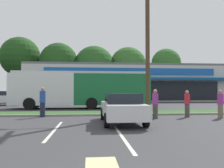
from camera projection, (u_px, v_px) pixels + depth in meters
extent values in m
cube|color=#2D5B23|center=(96.00, 113.00, 16.01)|extent=(56.00, 2.20, 0.12)
cube|color=gray|center=(97.00, 115.00, 14.79)|extent=(56.00, 0.24, 0.12)
cube|color=silver|center=(55.00, 130.00, 9.50)|extent=(0.12, 4.80, 0.01)
cube|color=silver|center=(122.00, 137.00, 8.11)|extent=(0.12, 4.80, 0.01)
cube|color=beige|center=(102.00, 168.00, 4.82)|extent=(0.70, 1.60, 0.01)
cube|color=beige|center=(125.00, 84.00, 39.05)|extent=(29.72, 12.94, 5.18)
cube|color=black|center=(132.00, 91.00, 32.55)|extent=(24.96, 0.08, 2.69)
cube|color=#0F4C8C|center=(132.00, 79.00, 31.93)|extent=(27.94, 1.40, 0.35)
cube|color=#1959AD|center=(132.00, 71.00, 32.58)|extent=(23.78, 0.16, 0.93)
cube|color=slate|center=(125.00, 68.00, 39.13)|extent=(29.72, 12.94, 0.30)
cylinder|color=#473323|center=(20.00, 85.00, 46.94)|extent=(0.44, 0.44, 5.36)
sphere|color=#1E4719|center=(20.00, 57.00, 47.10)|extent=(7.93, 7.93, 7.93)
cylinder|color=#473323|center=(58.00, 87.00, 46.65)|extent=(0.44, 0.44, 4.47)
sphere|color=#1E4719|center=(59.00, 62.00, 46.78)|extent=(7.52, 7.52, 7.52)
cylinder|color=#473323|center=(94.00, 90.00, 47.78)|extent=(0.44, 0.44, 3.56)
sphere|color=#23511E|center=(94.00, 66.00, 47.91)|extent=(8.12, 8.12, 8.12)
cylinder|color=#473323|center=(128.00, 88.00, 48.68)|extent=(0.44, 0.44, 4.10)
sphere|color=#2D6026|center=(128.00, 65.00, 48.81)|extent=(7.44, 7.44, 7.44)
cylinder|color=#473323|center=(166.00, 86.00, 48.99)|extent=(0.44, 0.44, 5.01)
sphere|color=#2D6026|center=(166.00, 63.00, 49.12)|extent=(6.10, 6.10, 6.10)
cylinder|color=#4C3826|center=(148.00, 34.00, 16.68)|extent=(0.30, 0.30, 11.24)
cube|color=#196638|center=(111.00, 89.00, 21.28)|extent=(6.62, 2.57, 2.70)
cube|color=silver|center=(43.00, 89.00, 20.68)|extent=(5.42, 2.57, 2.70)
cube|color=silver|center=(81.00, 73.00, 21.05)|extent=(11.54, 2.33, 0.20)
cube|color=black|center=(82.00, 84.00, 22.32)|extent=(11.06, 0.09, 1.19)
cube|color=black|center=(11.00, 86.00, 20.42)|extent=(0.07, 2.17, 1.51)
cylinder|color=black|center=(29.00, 104.00, 19.39)|extent=(1.00, 0.30, 1.00)
cylinder|color=black|center=(36.00, 102.00, 21.73)|extent=(1.00, 0.30, 1.00)
cylinder|color=black|center=(92.00, 103.00, 19.90)|extent=(1.00, 0.30, 1.00)
cylinder|color=black|center=(91.00, 102.00, 22.24)|extent=(1.00, 0.30, 1.00)
cylinder|color=black|center=(130.00, 103.00, 20.23)|extent=(1.00, 0.30, 1.00)
cylinder|color=black|center=(126.00, 102.00, 22.56)|extent=(1.00, 0.30, 1.00)
cube|color=silver|center=(3.00, 99.00, 25.48)|extent=(4.49, 1.87, 0.75)
cube|color=black|center=(1.00, 93.00, 25.47)|extent=(2.02, 1.64, 0.46)
cylinder|color=black|center=(19.00, 102.00, 26.48)|extent=(0.64, 0.22, 0.64)
cylinder|color=black|center=(14.00, 103.00, 24.72)|extent=(0.64, 0.22, 0.64)
cube|color=silver|center=(122.00, 110.00, 11.50)|extent=(1.79, 4.42, 0.67)
cube|color=black|center=(123.00, 98.00, 11.30)|extent=(1.58, 1.99, 0.45)
cylinder|color=black|center=(103.00, 114.00, 12.77)|extent=(0.22, 0.64, 0.64)
cylinder|color=black|center=(134.00, 114.00, 12.94)|extent=(0.22, 0.64, 0.64)
cylinder|color=black|center=(107.00, 120.00, 10.05)|extent=(0.22, 0.64, 0.64)
cylinder|color=black|center=(146.00, 120.00, 10.21)|extent=(0.22, 0.64, 0.64)
cylinder|color=#47423D|center=(155.00, 112.00, 13.30)|extent=(0.28, 0.28, 0.80)
cylinder|color=#99338C|center=(155.00, 99.00, 13.32)|extent=(0.34, 0.34, 0.64)
sphere|color=tan|center=(155.00, 91.00, 13.33)|extent=(0.22, 0.22, 0.22)
cylinder|color=#726651|center=(220.00, 111.00, 13.55)|extent=(0.28, 0.28, 0.79)
cylinder|color=#99338C|center=(220.00, 99.00, 13.57)|extent=(0.33, 0.33, 0.63)
sphere|color=tan|center=(220.00, 92.00, 13.58)|extent=(0.22, 0.22, 0.22)
cylinder|color=#47423D|center=(187.00, 111.00, 14.08)|extent=(0.28, 0.28, 0.78)
cylinder|color=red|center=(187.00, 99.00, 14.10)|extent=(0.32, 0.32, 0.62)
sphere|color=tan|center=(187.00, 92.00, 14.11)|extent=(0.21, 0.21, 0.21)
cylinder|color=#1E2338|center=(43.00, 110.00, 14.14)|extent=(0.31, 0.31, 0.87)
cylinder|color=#264C99|center=(43.00, 97.00, 14.16)|extent=(0.36, 0.36, 0.69)
sphere|color=tan|center=(43.00, 89.00, 14.17)|extent=(0.24, 0.24, 0.24)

